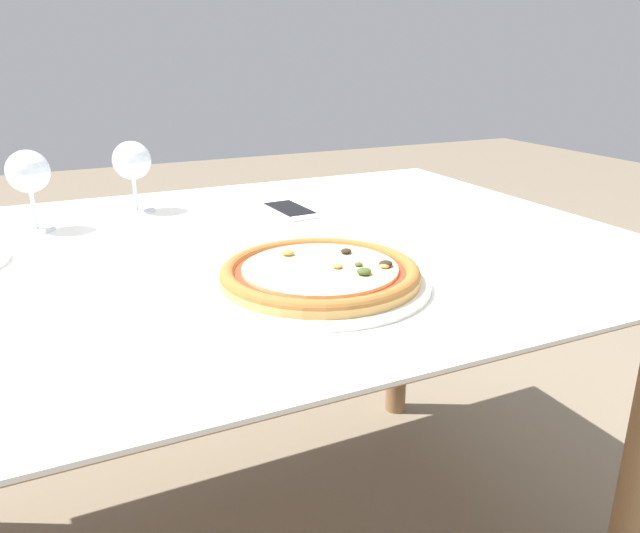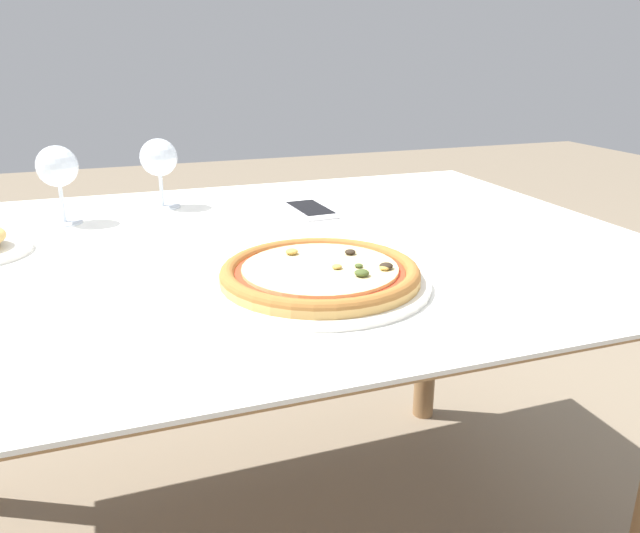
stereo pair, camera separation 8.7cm
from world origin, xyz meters
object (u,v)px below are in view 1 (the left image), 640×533
(dining_table, at_px, (241,289))
(pizza_plate, at_px, (320,275))
(wine_glass_far_left, at_px, (28,174))
(wine_glass_far_right, at_px, (132,163))
(cell_phone, at_px, (289,210))

(dining_table, distance_m, pizza_plate, 0.25)
(dining_table, height_order, wine_glass_far_left, wine_glass_far_left)
(dining_table, relative_size, pizza_plate, 4.39)
(wine_glass_far_right, relative_size, cell_phone, 1.01)
(pizza_plate, relative_size, cell_phone, 2.18)
(pizza_plate, bearing_deg, dining_table, 102.58)
(dining_table, distance_m, cell_phone, 0.27)
(pizza_plate, bearing_deg, wine_glass_far_right, 106.39)
(dining_table, xyz_separation_m, cell_phone, (0.17, 0.19, 0.08))
(pizza_plate, xyz_separation_m, cell_phone, (0.12, 0.41, -0.01))
(pizza_plate, height_order, wine_glass_far_right, wine_glass_far_right)
(pizza_plate, height_order, wine_glass_far_left, wine_glass_far_left)
(pizza_plate, distance_m, cell_phone, 0.43)
(wine_glass_far_left, relative_size, cell_phone, 1.04)
(dining_table, xyz_separation_m, wine_glass_far_right, (-0.12, 0.34, 0.18))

